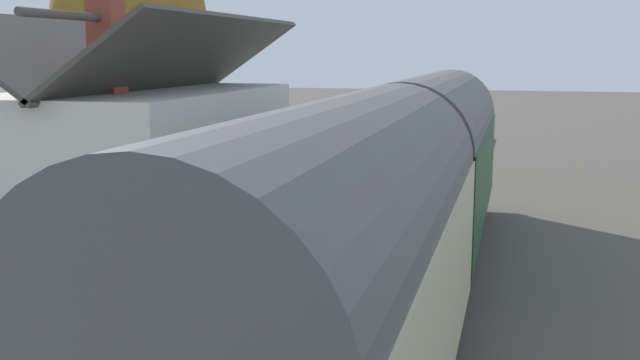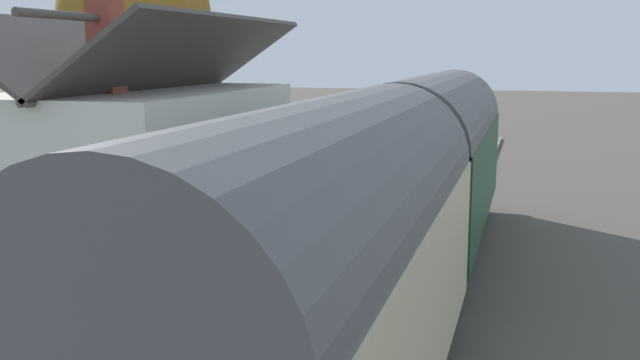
{
  "view_description": "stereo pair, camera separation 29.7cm",
  "coord_description": "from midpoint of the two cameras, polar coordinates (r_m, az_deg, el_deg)",
  "views": [
    {
      "loc": [
        -16.19,
        -2.92,
        4.85
      ],
      "look_at": [
        0.12,
        1.5,
        1.88
      ],
      "focal_mm": 41.02,
      "sensor_mm": 36.0,
      "label": 1
    },
    {
      "loc": [
        -16.11,
        -3.2,
        4.85
      ],
      "look_at": [
        0.12,
        1.5,
        1.88
      ],
      "focal_mm": 41.02,
      "sensor_mm": 36.0,
      "label": 2
    }
  ],
  "objects": [
    {
      "name": "bench_platform_end",
      "position": [
        25.72,
        0.91,
        2.16
      ],
      "size": [
        1.41,
        0.47,
        0.88
      ],
      "color": "teal",
      "rests_on": "platform"
    },
    {
      "name": "rail_far",
      "position": [
        17.09,
        4.87,
        -6.31
      ],
      "size": [
        52.0,
        0.08,
        0.14
      ],
      "primitive_type": "cube",
      "color": "gray",
      "rests_on": "ground"
    },
    {
      "name": "rail_near",
      "position": [
        16.91,
        9.71,
        -6.6
      ],
      "size": [
        52.0,
        0.08,
        0.14
      ],
      "primitive_type": "cube",
      "color": "gray",
      "rests_on": "ground"
    },
    {
      "name": "train",
      "position": [
        13.66,
        5.76,
        -1.2
      ],
      "size": [
        19.66,
        2.73,
        4.32
      ],
      "color": "black",
      "rests_on": "ground"
    },
    {
      "name": "bench_near_building",
      "position": [
        11.1,
        -20.21,
        -9.02
      ],
      "size": [
        1.42,
        0.49,
        0.88
      ],
      "color": "teal",
      "rests_on": "platform"
    },
    {
      "name": "platform",
      "position": [
        18.21,
        -8.46,
        -4.16
      ],
      "size": [
        32.0,
        6.16,
        0.88
      ],
      "primitive_type": "cube",
      "color": "gray",
      "rests_on": "ground"
    },
    {
      "name": "platform_edge_coping",
      "position": [
        17.17,
        0.43,
        -3.38
      ],
      "size": [
        32.0,
        0.36,
        0.02
      ],
      "primitive_type": "cube",
      "color": "beige",
      "rests_on": "platform"
    },
    {
      "name": "ground_plane",
      "position": [
        17.14,
        4.27,
        -6.5
      ],
      "size": [
        160.0,
        160.0,
        0.0
      ],
      "primitive_type": "plane",
      "color": "#4C473F"
    },
    {
      "name": "tree_far_right",
      "position": [
        26.23,
        -14.96,
        11.96
      ],
      "size": [
        4.9,
        5.24,
        9.05
      ],
      "color": "#4C3828",
      "rests_on": "ground"
    },
    {
      "name": "planter_under_sign",
      "position": [
        22.39,
        0.95,
        0.85
      ],
      "size": [
        0.59,
        0.59,
        0.83
      ],
      "color": "teal",
      "rests_on": "platform"
    },
    {
      "name": "station_building",
      "position": [
        16.77,
        -13.95,
        1.88
      ],
      "size": [
        8.06,
        4.6,
        5.74
      ],
      "color": "silver",
      "rests_on": "platform"
    }
  ]
}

